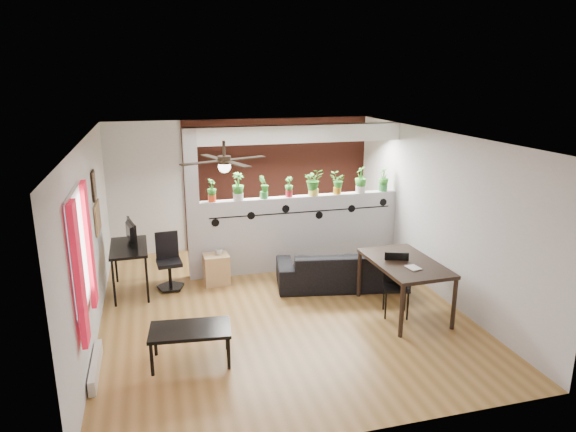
# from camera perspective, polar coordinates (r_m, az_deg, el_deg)

# --- Properties ---
(room_shell) EXTENTS (6.30, 7.10, 2.90)m
(room_shell) POSITION_cam_1_polar(r_m,az_deg,el_deg) (7.52, -1.12, -1.04)
(room_shell) COLOR brown
(room_shell) RESTS_ON ground
(partition_wall) EXTENTS (3.60, 0.18, 1.35)m
(partition_wall) POSITION_cam_1_polar(r_m,az_deg,el_deg) (9.29, 1.45, -1.82)
(partition_wall) COLOR #BCBCC1
(partition_wall) RESTS_ON ground
(ceiling_header) EXTENTS (3.60, 0.18, 0.30)m
(ceiling_header) POSITION_cam_1_polar(r_m,az_deg,el_deg) (8.92, 1.53, 9.12)
(ceiling_header) COLOR white
(ceiling_header) RESTS_ON room_shell
(pier_column) EXTENTS (0.22, 0.20, 2.60)m
(pier_column) POSITION_cam_1_polar(r_m,az_deg,el_deg) (8.79, -10.55, 1.13)
(pier_column) COLOR #BCBCC1
(pier_column) RESTS_ON ground
(brick_panel) EXTENTS (3.90, 0.05, 2.60)m
(brick_panel) POSITION_cam_1_polar(r_m,az_deg,el_deg) (10.51, -0.80, 3.74)
(brick_panel) COLOR #AD4632
(brick_panel) RESTS_ON ground
(vine_decal) EXTENTS (3.31, 0.01, 0.30)m
(vine_decal) POSITION_cam_1_polar(r_m,az_deg,el_deg) (9.09, 1.64, 0.44)
(vine_decal) COLOR black
(vine_decal) RESTS_ON partition_wall
(window_assembly) EXTENTS (0.09, 1.30, 1.55)m
(window_assembly) POSITION_cam_1_polar(r_m,az_deg,el_deg) (6.17, -21.99, -3.92)
(window_assembly) COLOR white
(window_assembly) RESTS_ON room_shell
(baseboard_heater) EXTENTS (0.08, 1.00, 0.18)m
(baseboard_heater) POSITION_cam_1_polar(r_m,az_deg,el_deg) (6.75, -20.59, -15.37)
(baseboard_heater) COLOR silver
(baseboard_heater) RESTS_ON ground
(corkboard) EXTENTS (0.03, 0.60, 0.45)m
(corkboard) POSITION_cam_1_polar(r_m,az_deg,el_deg) (8.26, -20.40, -0.15)
(corkboard) COLOR olive
(corkboard) RESTS_ON room_shell
(framed_art) EXTENTS (0.03, 0.34, 0.44)m
(framed_art) POSITION_cam_1_polar(r_m,az_deg,el_deg) (8.10, -20.78, 3.16)
(framed_art) COLOR #8C7259
(framed_art) RESTS_ON room_shell
(ceiling_fan) EXTENTS (1.19, 1.19, 0.43)m
(ceiling_fan) POSITION_cam_1_polar(r_m,az_deg,el_deg) (6.86, -7.09, 5.93)
(ceiling_fan) COLOR black
(ceiling_fan) RESTS_ON room_shell
(potted_plant_0) EXTENTS (0.23, 0.25, 0.39)m
(potted_plant_0) POSITION_cam_1_polar(r_m,az_deg,el_deg) (8.76, -8.48, 2.91)
(potted_plant_0) COLOR #E4411A
(potted_plant_0) RESTS_ON partition_wall
(potted_plant_1) EXTENTS (0.31, 0.28, 0.48)m
(potted_plant_1) POSITION_cam_1_polar(r_m,az_deg,el_deg) (8.81, -5.58, 3.38)
(potted_plant_1) COLOR silver
(potted_plant_1) RESTS_ON partition_wall
(potted_plant_2) EXTENTS (0.22, 0.18, 0.40)m
(potted_plant_2) POSITION_cam_1_polar(r_m,az_deg,el_deg) (8.90, -2.70, 3.31)
(potted_plant_2) COLOR #31883D
(potted_plant_2) RESTS_ON partition_wall
(potted_plant_3) EXTENTS (0.22, 0.22, 0.36)m
(potted_plant_3) POSITION_cam_1_polar(r_m,az_deg,el_deg) (9.01, 0.11, 3.33)
(potted_plant_3) COLOR #B01C29
(potted_plant_3) RESTS_ON partition_wall
(potted_plant_4) EXTENTS (0.27, 0.23, 0.48)m
(potted_plant_4) POSITION_cam_1_polar(r_m,az_deg,el_deg) (9.12, 2.86, 3.87)
(potted_plant_4) COLOR #D7CC4C
(potted_plant_4) RESTS_ON partition_wall
(potted_plant_5) EXTENTS (0.23, 0.20, 0.40)m
(potted_plant_5) POSITION_cam_1_polar(r_m,az_deg,el_deg) (9.28, 5.51, 3.75)
(potted_plant_5) COLOR #C48117
(potted_plant_5) RESTS_ON partition_wall
(potted_plant_6) EXTENTS (0.29, 0.32, 0.48)m
(potted_plant_6) POSITION_cam_1_polar(r_m,az_deg,el_deg) (9.43, 8.10, 4.13)
(potted_plant_6) COLOR silver
(potted_plant_6) RESTS_ON partition_wall
(potted_plant_7) EXTENTS (0.24, 0.27, 0.44)m
(potted_plant_7) POSITION_cam_1_polar(r_m,az_deg,el_deg) (9.62, 10.57, 4.09)
(potted_plant_7) COLOR #2E7E3B
(potted_plant_7) RESTS_ON partition_wall
(sofa) EXTENTS (2.15, 1.16, 0.60)m
(sofa) POSITION_cam_1_polar(r_m,az_deg,el_deg) (8.66, 5.97, -5.85)
(sofa) COLOR black
(sofa) RESTS_ON ground
(cube_shelf) EXTENTS (0.43, 0.39, 0.51)m
(cube_shelf) POSITION_cam_1_polar(r_m,az_deg,el_deg) (8.81, -7.95, -5.85)
(cube_shelf) COLOR tan
(cube_shelf) RESTS_ON ground
(cup) EXTENTS (0.15, 0.15, 0.10)m
(cup) POSITION_cam_1_polar(r_m,az_deg,el_deg) (8.71, -7.70, -3.96)
(cup) COLOR gray
(cup) RESTS_ON cube_shelf
(computer_desk) EXTENTS (0.59, 1.10, 0.79)m
(computer_desk) POSITION_cam_1_polar(r_m,az_deg,el_deg) (8.62, -17.26, -3.69)
(computer_desk) COLOR black
(computer_desk) RESTS_ON ground
(monitor) EXTENTS (0.37, 0.13, 0.21)m
(monitor) POSITION_cam_1_polar(r_m,az_deg,el_deg) (8.70, -17.33, -2.27)
(monitor) COLOR black
(monitor) RESTS_ON computer_desk
(office_chair) EXTENTS (0.48, 0.48, 0.92)m
(office_chair) POSITION_cam_1_polar(r_m,az_deg,el_deg) (8.71, -13.09, -5.30)
(office_chair) COLOR black
(office_chair) RESTS_ON ground
(dining_table) EXTENTS (0.92, 1.48, 0.80)m
(dining_table) POSITION_cam_1_polar(r_m,az_deg,el_deg) (7.75, 12.84, -5.52)
(dining_table) COLOR black
(dining_table) RESTS_ON ground
(book) EXTENTS (0.18, 0.23, 0.02)m
(book) POSITION_cam_1_polar(r_m,az_deg,el_deg) (7.42, 13.27, -5.71)
(book) COLOR gray
(book) RESTS_ON dining_table
(folding_chair) EXTENTS (0.48, 0.48, 0.92)m
(folding_chair) POSITION_cam_1_polar(r_m,az_deg,el_deg) (7.76, 11.92, -6.80)
(folding_chair) COLOR black
(folding_chair) RESTS_ON ground
(coffee_table) EXTENTS (1.03, 0.64, 0.46)m
(coffee_table) POSITION_cam_1_polar(r_m,az_deg,el_deg) (6.52, -10.81, -12.54)
(coffee_table) COLOR black
(coffee_table) RESTS_ON ground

